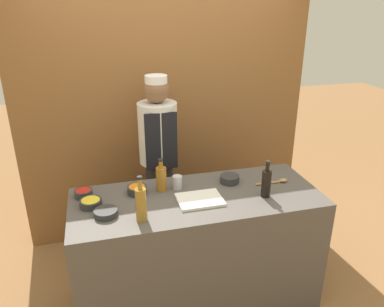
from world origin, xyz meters
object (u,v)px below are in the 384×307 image
object	(u,v)px
cutting_board	(200,200)
chef_center	(159,161)
sauce_bowl_red	(83,193)
bottle_amber	(161,178)
wooden_spoon	(276,181)
sauce_bowl_orange	(137,189)
bottle_soy	(266,183)
sauce_bowl_purple	(106,212)
sauce_bowl_green	(230,179)
cup_steel	(177,182)
bottle_vinegar	(141,203)
sauce_bowl_yellow	(91,203)

from	to	relation	value
cutting_board	chef_center	bearing A→B (deg)	101.00
sauce_bowl_red	bottle_amber	size ratio (longest dim) A/B	0.51
wooden_spoon	sauce_bowl_orange	bearing A→B (deg)	174.13
sauce_bowl_red	bottle_soy	distance (m)	1.33
sauce_bowl_purple	wooden_spoon	bearing A→B (deg)	6.41
bottle_amber	chef_center	distance (m)	0.57
sauce_bowl_green	cup_steel	bearing A→B (deg)	178.51
sauce_bowl_purple	cup_steel	world-z (taller)	cup_steel
sauce_bowl_red	cutting_board	distance (m)	0.85
cutting_board	bottle_amber	distance (m)	0.34
sauce_bowl_green	cup_steel	distance (m)	0.42
sauce_bowl_orange	cup_steel	world-z (taller)	cup_steel
bottle_vinegar	wooden_spoon	distance (m)	1.13
sauce_bowl_orange	bottle_vinegar	world-z (taller)	bottle_vinegar
bottle_soy	sauce_bowl_orange	bearing A→B (deg)	162.50
bottle_amber	bottle_soy	distance (m)	0.77
sauce_bowl_red	sauce_bowl_orange	size ratio (longest dim) A/B	0.91
sauce_bowl_red	sauce_bowl_yellow	world-z (taller)	sauce_bowl_red
sauce_bowl_orange	wooden_spoon	distance (m)	1.08
sauce_bowl_red	sauce_bowl_orange	xyz separation A→B (m)	(0.38, -0.05, 0.00)
sauce_bowl_purple	bottle_soy	bearing A→B (deg)	-1.29
wooden_spoon	sauce_bowl_purple	bearing A→B (deg)	-173.59
sauce_bowl_green	bottle_amber	size ratio (longest dim) A/B	0.59
chef_center	cup_steel	bearing A→B (deg)	-85.59
sauce_bowl_yellow	bottle_amber	world-z (taller)	bottle_amber
cutting_board	cup_steel	distance (m)	0.26
sauce_bowl_purple	cup_steel	size ratio (longest dim) A/B	1.56
sauce_bowl_red	cutting_board	bearing A→B (deg)	-19.22
cutting_board	bottle_vinegar	distance (m)	0.47
sauce_bowl_yellow	bottle_vinegar	size ratio (longest dim) A/B	0.49
wooden_spoon	sauce_bowl_red	bearing A→B (deg)	173.65
sauce_bowl_yellow	cup_steel	world-z (taller)	cup_steel
bottle_amber	bottle_soy	bearing A→B (deg)	-21.85
cup_steel	chef_center	xyz separation A→B (m)	(-0.04, 0.56, -0.06)
sauce_bowl_green	chef_center	world-z (taller)	chef_center
cutting_board	chef_center	distance (m)	0.80
cutting_board	bottle_vinegar	size ratio (longest dim) A/B	1.01
cup_steel	cutting_board	bearing A→B (deg)	-64.63
sauce_bowl_red	cup_steel	distance (m)	0.69
sauce_bowl_yellow	bottle_vinegar	xyz separation A→B (m)	(0.32, -0.27, 0.10)
sauce_bowl_orange	bottle_vinegar	size ratio (longest dim) A/B	0.46
chef_center	sauce_bowl_orange	bearing A→B (deg)	-115.22
sauce_bowl_green	sauce_bowl_orange	bearing A→B (deg)	179.57
sauce_bowl_orange	cutting_board	bearing A→B (deg)	-28.58
cup_steel	chef_center	size ratio (longest dim) A/B	0.06
sauce_bowl_yellow	sauce_bowl_red	bearing A→B (deg)	107.59
sauce_bowl_yellow	bottle_vinegar	world-z (taller)	bottle_vinegar
sauce_bowl_purple	bottle_vinegar	size ratio (longest dim) A/B	0.50
bottle_amber	chef_center	world-z (taller)	chef_center
bottle_amber	wooden_spoon	size ratio (longest dim) A/B	0.96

